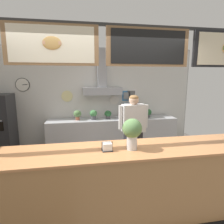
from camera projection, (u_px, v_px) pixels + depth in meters
ground_plane at (103, 206)px, 2.93m from camera, size 6.89×6.89×0.00m
back_wall_assembly at (92, 97)px, 5.03m from camera, size 5.74×2.83×2.76m
service_counter at (106, 188)px, 2.51m from camera, size 4.44×0.73×1.06m
back_prep_counter at (113, 135)px, 5.11m from camera, size 3.41×0.59×0.90m
shop_worker at (133, 133)px, 3.80m from camera, size 0.61×0.25×1.64m
espresso_machine at (132, 111)px, 5.05m from camera, size 0.47×0.46×0.41m
potted_rosemary at (77, 114)px, 4.83m from camera, size 0.20×0.20×0.25m
potted_sage at (93, 114)px, 4.89m from camera, size 0.19×0.19×0.25m
potted_oregano at (148, 113)px, 5.18m from camera, size 0.20×0.20×0.23m
potted_basil at (108, 114)px, 4.98m from camera, size 0.18×0.18×0.22m
napkin_holder at (107, 147)px, 2.39m from camera, size 0.14×0.13×0.12m
basil_vase at (132, 132)px, 2.40m from camera, size 0.25×0.25×0.40m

